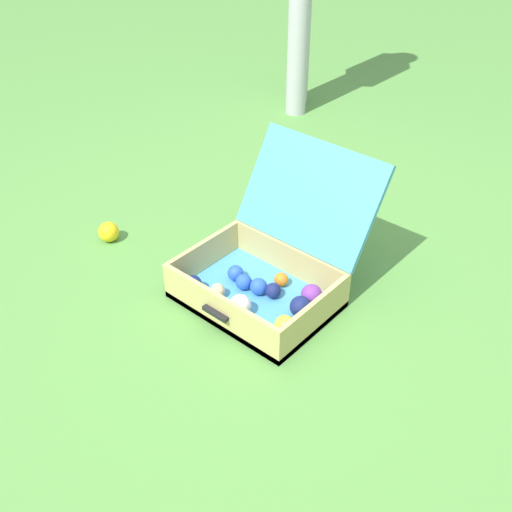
# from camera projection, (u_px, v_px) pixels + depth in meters

# --- Properties ---
(ground_plane) EXTENTS (16.00, 16.00, 0.00)m
(ground_plane) POSITION_uv_depth(u_px,v_px,m) (264.00, 314.00, 2.22)
(ground_plane) COLOR #569342
(open_suitcase) EXTENTS (0.55, 0.65, 0.50)m
(open_suitcase) POSITION_uv_depth(u_px,v_px,m) (270.00, 269.00, 2.25)
(open_suitcase) COLOR #4799C6
(open_suitcase) RESTS_ON ground
(stray_ball_on_grass) EXTENTS (0.09, 0.09, 0.09)m
(stray_ball_on_grass) POSITION_uv_depth(u_px,v_px,m) (109.00, 232.00, 2.57)
(stray_ball_on_grass) COLOR yellow
(stray_ball_on_grass) RESTS_ON ground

